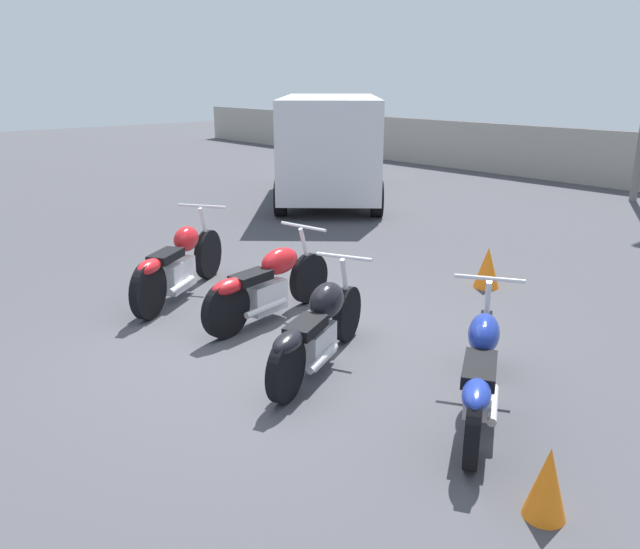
# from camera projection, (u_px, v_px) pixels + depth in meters

# --- Properties ---
(ground_plane) EXTENTS (60.00, 60.00, 0.00)m
(ground_plane) POSITION_uv_depth(u_px,v_px,m) (278.00, 347.00, 6.30)
(ground_plane) COLOR #424247
(motorcycle_slot_0) EXTENTS (1.31, 1.91, 1.02)m
(motorcycle_slot_0) POSITION_uv_depth(u_px,v_px,m) (179.00, 264.00, 7.61)
(motorcycle_slot_0) COLOR black
(motorcycle_slot_0) RESTS_ON ground_plane
(motorcycle_slot_1) EXTENTS (0.68, 1.95, 0.97)m
(motorcycle_slot_1) POSITION_uv_depth(u_px,v_px,m) (268.00, 284.00, 6.90)
(motorcycle_slot_1) COLOR black
(motorcycle_slot_1) RESTS_ON ground_plane
(motorcycle_slot_2) EXTENTS (0.98, 1.83, 0.94)m
(motorcycle_slot_2) POSITION_uv_depth(u_px,v_px,m) (318.00, 328.00, 5.73)
(motorcycle_slot_2) COLOR black
(motorcycle_slot_2) RESTS_ON ground_plane
(motorcycle_slot_3) EXTENTS (1.22, 1.86, 0.95)m
(motorcycle_slot_3) POSITION_uv_depth(u_px,v_px,m) (481.00, 369.00, 4.93)
(motorcycle_slot_3) COLOR black
(motorcycle_slot_3) RESTS_ON ground_plane
(parked_van) EXTENTS (4.93, 4.78, 2.22)m
(parked_van) POSITION_uv_depth(u_px,v_px,m) (330.00, 143.00, 13.65)
(parked_van) COLOR silver
(parked_van) RESTS_ON ground_plane
(traffic_cone_near) EXTENTS (0.27, 0.27, 0.48)m
(traffic_cone_near) POSITION_uv_depth(u_px,v_px,m) (547.00, 483.00, 3.80)
(traffic_cone_near) COLOR orange
(traffic_cone_near) RESTS_ON ground_plane
(traffic_cone_far) EXTENTS (0.34, 0.34, 0.53)m
(traffic_cone_far) POSITION_uv_depth(u_px,v_px,m) (487.00, 267.00, 8.03)
(traffic_cone_far) COLOR orange
(traffic_cone_far) RESTS_ON ground_plane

